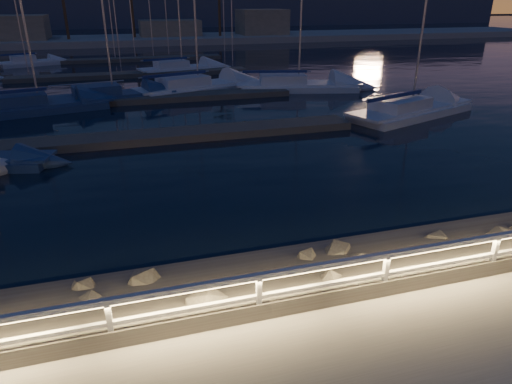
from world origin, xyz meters
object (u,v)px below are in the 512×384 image
at_px(guard_rail, 208,294).
at_px(sailboat_i, 30,62).
at_px(sailboat_k, 180,68).
at_px(sailboat_c, 35,105).
at_px(sailboat_d, 409,109).
at_px(sailboat_l, 195,86).
at_px(sailboat_h, 295,84).
at_px(sailboat_g, 110,95).

bearing_deg(guard_rail, sailboat_i, 101.88).
xyz_separation_m(sailboat_i, sailboat_k, (15.07, -9.77, 0.02)).
distance_m(sailboat_c, sailboat_k, 18.46).
bearing_deg(guard_rail, sailboat_d, 46.41).
bearing_deg(sailboat_l, sailboat_h, -29.90).
xyz_separation_m(guard_rail, sailboat_c, (-6.60, 24.68, -0.92)).
relative_size(sailboat_i, sailboat_l, 0.67).
relative_size(sailboat_g, sailboat_l, 0.86).
relative_size(sailboat_h, sailboat_k, 1.15).
bearing_deg(sailboat_g, sailboat_l, 4.70).
relative_size(sailboat_d, sailboat_i, 1.43).
bearing_deg(guard_rail, sailboat_k, 83.09).
relative_size(guard_rail, sailboat_d, 2.70).
xyz_separation_m(sailboat_h, sailboat_l, (-7.83, 1.53, 0.01)).
distance_m(sailboat_g, sailboat_i, 23.71).
distance_m(sailboat_d, sailboat_h, 10.89).
bearing_deg(sailboat_l, sailboat_g, 176.74).
relative_size(sailboat_g, sailboat_h, 0.87).
distance_m(sailboat_h, sailboat_k, 14.32).
distance_m(sailboat_c, sailboat_d, 23.96).
relative_size(sailboat_h, sailboat_l, 0.98).
bearing_deg(sailboat_d, guard_rail, -153.91).
distance_m(sailboat_c, sailboat_i, 24.60).
xyz_separation_m(sailboat_g, sailboat_i, (-8.35, 22.19, -0.03)).
bearing_deg(sailboat_i, guard_rail, -97.93).
xyz_separation_m(sailboat_c, sailboat_g, (4.64, 2.13, -0.01)).
xyz_separation_m(sailboat_c, sailboat_i, (-3.71, 24.32, -0.04)).
bearing_deg(sailboat_i, sailboat_k, -52.76).
height_order(guard_rail, sailboat_d, sailboat_d).
distance_m(sailboat_c, sailboat_l, 11.78).
bearing_deg(sailboat_g, guard_rail, -96.73).
xyz_separation_m(sailboat_d, sailboat_g, (-18.01, 9.95, -0.01)).
xyz_separation_m(sailboat_c, sailboat_l, (11.11, 3.93, 0.02)).
distance_m(sailboat_h, sailboat_l, 7.98).
bearing_deg(sailboat_k, sailboat_d, -77.09).
relative_size(sailboat_k, sailboat_l, 0.85).
height_order(guard_rail, sailboat_k, sailboat_k).
distance_m(sailboat_g, sailboat_h, 14.30).
height_order(sailboat_d, sailboat_l, sailboat_l).
bearing_deg(sailboat_i, sailboat_g, -89.20).
distance_m(sailboat_k, sailboat_l, 10.62).
bearing_deg(sailboat_i, sailboat_l, -73.81).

